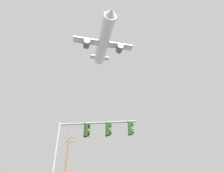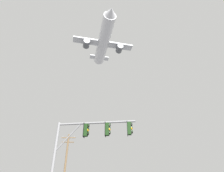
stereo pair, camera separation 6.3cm
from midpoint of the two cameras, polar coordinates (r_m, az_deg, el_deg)
The scene contains 3 objects.
signal_pole_near at distance 13.78m, azimuth -7.44°, elevation -16.16°, with size 5.85×1.01×6.05m.
utility_pole at distance 30.01m, azimuth -14.14°, elevation -22.52°, with size 2.20×0.28×9.40m.
airplane at distance 56.71m, azimuth -2.54°, elevation 13.69°, with size 18.00×23.30×6.36m.
Camera 1 is at (-0.67, -6.27, 1.40)m, focal length 29.47 mm.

